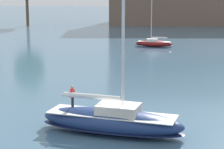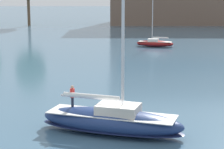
{
  "view_description": "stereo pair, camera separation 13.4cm",
  "coord_description": "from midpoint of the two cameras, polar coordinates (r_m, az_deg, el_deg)",
  "views": [
    {
      "loc": [
        0.4,
        -29.5,
        10.23
      ],
      "look_at": [
        0.0,
        3.0,
        3.63
      ],
      "focal_mm": 70.0,
      "sensor_mm": 36.0,
      "label": 1
    },
    {
      "loc": [
        0.54,
        -29.5,
        10.23
      ],
      "look_at": [
        0.0,
        3.0,
        3.63
      ],
      "focal_mm": 70.0,
      "sensor_mm": 36.0,
      "label": 2
    }
  ],
  "objects": [
    {
      "name": "sailboat_moored_near_marina",
      "position": [
        75.57,
        5.67,
        4.1
      ],
      "size": [
        6.64,
        3.17,
        8.82
      ],
      "color": "maroon",
      "rests_on": "ground"
    },
    {
      "name": "ground_plane",
      "position": [
        31.22,
        0.03,
        -7.65
      ],
      "size": [
        400.0,
        400.0,
        0.0
      ],
      "primitive_type": "plane",
      "color": "#42667F"
    },
    {
      "name": "sailboat_main",
      "position": [
        30.91,
        0.07,
        -5.94
      ],
      "size": [
        10.88,
        5.96,
        14.4
      ],
      "color": "navy",
      "rests_on": "ground"
    }
  ]
}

